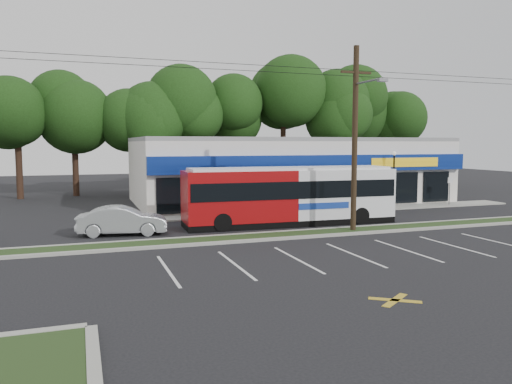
{
  "coord_description": "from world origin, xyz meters",
  "views": [
    {
      "loc": [
        -11.05,
        -22.69,
        4.82
      ],
      "look_at": [
        -1.24,
        5.0,
        1.97
      ],
      "focal_mm": 35.0,
      "sensor_mm": 36.0,
      "label": 1
    }
  ],
  "objects_px": {
    "car_silver": "(122,221)",
    "pedestrian_a": "(342,202)",
    "lamp_post": "(394,173)",
    "pedestrian_b": "(311,207)",
    "metrobus": "(290,194)",
    "utility_pole": "(353,133)",
    "sign_post": "(450,186)",
    "car_dark": "(312,203)"
  },
  "relations": [
    {
      "from": "car_silver",
      "to": "pedestrian_a",
      "type": "height_order",
      "value": "pedestrian_a"
    },
    {
      "from": "lamp_post",
      "to": "pedestrian_b",
      "type": "height_order",
      "value": "lamp_post"
    },
    {
      "from": "metrobus",
      "to": "pedestrian_b",
      "type": "distance_m",
      "value": 2.78
    },
    {
      "from": "pedestrian_a",
      "to": "pedestrian_b",
      "type": "height_order",
      "value": "pedestrian_a"
    },
    {
      "from": "utility_pole",
      "to": "car_silver",
      "type": "height_order",
      "value": "utility_pole"
    },
    {
      "from": "sign_post",
      "to": "car_dark",
      "type": "distance_m",
      "value": 12.04
    },
    {
      "from": "metrobus",
      "to": "car_dark",
      "type": "height_order",
      "value": "metrobus"
    },
    {
      "from": "sign_post",
      "to": "car_dark",
      "type": "height_order",
      "value": "sign_post"
    },
    {
      "from": "sign_post",
      "to": "car_dark",
      "type": "relative_size",
      "value": 0.51
    },
    {
      "from": "car_dark",
      "to": "pedestrian_b",
      "type": "height_order",
      "value": "pedestrian_b"
    },
    {
      "from": "utility_pole",
      "to": "metrobus",
      "type": "relative_size",
      "value": 3.89
    },
    {
      "from": "car_silver",
      "to": "pedestrian_b",
      "type": "relative_size",
      "value": 2.89
    },
    {
      "from": "metrobus",
      "to": "car_dark",
      "type": "distance_m",
      "value": 4.98
    },
    {
      "from": "lamp_post",
      "to": "metrobus",
      "type": "bearing_deg",
      "value": -157.2
    },
    {
      "from": "pedestrian_a",
      "to": "pedestrian_b",
      "type": "xyz_separation_m",
      "value": [
        -2.53,
        -0.45,
        -0.17
      ]
    },
    {
      "from": "car_dark",
      "to": "pedestrian_b",
      "type": "distance_m",
      "value": 2.39
    },
    {
      "from": "utility_pole",
      "to": "pedestrian_b",
      "type": "height_order",
      "value": "utility_pole"
    },
    {
      "from": "pedestrian_b",
      "to": "car_dark",
      "type": "bearing_deg",
      "value": -123.29
    },
    {
      "from": "lamp_post",
      "to": "pedestrian_a",
      "type": "distance_m",
      "value": 6.31
    },
    {
      "from": "metrobus",
      "to": "car_silver",
      "type": "relative_size",
      "value": 2.77
    },
    {
      "from": "utility_pole",
      "to": "sign_post",
      "type": "bearing_deg",
      "value": 30.15
    },
    {
      "from": "sign_post",
      "to": "car_dark",
      "type": "bearing_deg",
      "value": -177.86
    },
    {
      "from": "car_silver",
      "to": "pedestrian_a",
      "type": "xyz_separation_m",
      "value": [
        14.39,
        2.21,
        0.21
      ]
    },
    {
      "from": "sign_post",
      "to": "car_dark",
      "type": "xyz_separation_m",
      "value": [
        -12.0,
        -0.45,
        -0.81
      ]
    },
    {
      "from": "utility_pole",
      "to": "car_silver",
      "type": "distance_m",
      "value": 13.14
    },
    {
      "from": "utility_pole",
      "to": "lamp_post",
      "type": "xyz_separation_m",
      "value": [
        8.17,
        7.87,
        -2.74
      ]
    },
    {
      "from": "metrobus",
      "to": "pedestrian_b",
      "type": "bearing_deg",
      "value": 38.45
    },
    {
      "from": "car_dark",
      "to": "car_silver",
      "type": "height_order",
      "value": "car_silver"
    },
    {
      "from": "sign_post",
      "to": "metrobus",
      "type": "xyz_separation_m",
      "value": [
        -15.23,
        -4.08,
        0.26
      ]
    },
    {
      "from": "sign_post",
      "to": "pedestrian_b",
      "type": "relative_size",
      "value": 1.38
    },
    {
      "from": "car_dark",
      "to": "pedestrian_a",
      "type": "relative_size",
      "value": 2.22
    },
    {
      "from": "sign_post",
      "to": "pedestrian_b",
      "type": "distance_m",
      "value": 13.41
    },
    {
      "from": "metrobus",
      "to": "pedestrian_a",
      "type": "bearing_deg",
      "value": 25.35
    },
    {
      "from": "car_silver",
      "to": "car_dark",
      "type": "bearing_deg",
      "value": -64.32
    },
    {
      "from": "utility_pole",
      "to": "sign_post",
      "type": "xyz_separation_m",
      "value": [
        13.17,
        7.65,
        -3.86
      ]
    },
    {
      "from": "pedestrian_b",
      "to": "metrobus",
      "type": "bearing_deg",
      "value": 31.63
    },
    {
      "from": "utility_pole",
      "to": "metrobus",
      "type": "xyz_separation_m",
      "value": [
        -2.06,
        3.57,
        -3.59
      ]
    },
    {
      "from": "utility_pole",
      "to": "lamp_post",
      "type": "relative_size",
      "value": 11.76
    },
    {
      "from": "lamp_post",
      "to": "car_dark",
      "type": "distance_m",
      "value": 7.29
    },
    {
      "from": "sign_post",
      "to": "lamp_post",
      "type": "bearing_deg",
      "value": 177.42
    },
    {
      "from": "lamp_post",
      "to": "car_dark",
      "type": "bearing_deg",
      "value": -174.5
    },
    {
      "from": "utility_pole",
      "to": "sign_post",
      "type": "distance_m",
      "value": 15.71
    }
  ]
}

